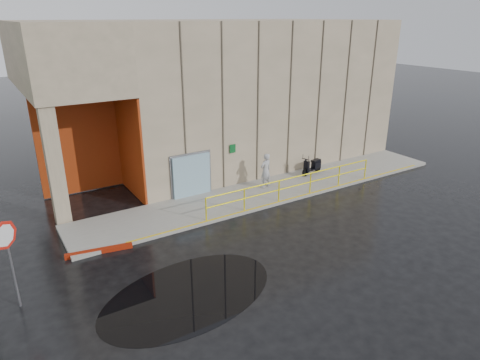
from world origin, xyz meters
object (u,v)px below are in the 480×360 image
(person, at_px, (266,171))
(red_curb, at_px, (99,251))
(stop_sign, at_px, (7,247))
(scooter, at_px, (312,162))

(person, bearing_deg, red_curb, 2.18)
(person, xyz_separation_m, stop_sign, (-11.63, -3.65, 1.03))
(person, height_order, stop_sign, stop_sign)
(stop_sign, distance_m, red_curb, 3.94)
(person, distance_m, scooter, 3.29)
(scooter, distance_m, red_curb, 12.24)
(person, xyz_separation_m, red_curb, (-8.77, -1.78, -0.94))
(stop_sign, bearing_deg, red_curb, 12.26)
(red_curb, bearing_deg, stop_sign, -146.86)
(person, relative_size, scooter, 1.12)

